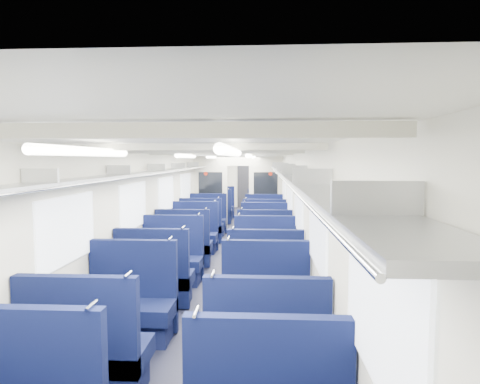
% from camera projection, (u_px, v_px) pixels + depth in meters
% --- Properties ---
extents(floor, '(2.80, 18.00, 0.01)m').
position_uv_depth(floor, '(230.00, 251.00, 9.72)').
color(floor, black).
rests_on(floor, ground).
extents(ceiling, '(2.80, 18.00, 0.01)m').
position_uv_depth(ceiling, '(229.00, 153.00, 9.53)').
color(ceiling, white).
rests_on(ceiling, wall_left).
extents(wall_left, '(0.02, 18.00, 2.35)m').
position_uv_depth(wall_left, '(171.00, 202.00, 9.71)').
color(wall_left, beige).
rests_on(wall_left, floor).
extents(dado_left, '(0.03, 17.90, 0.70)m').
position_uv_depth(dado_left, '(173.00, 236.00, 9.77)').
color(dado_left, black).
rests_on(dado_left, floor).
extents(wall_right, '(0.02, 18.00, 2.35)m').
position_uv_depth(wall_right, '(289.00, 203.00, 9.55)').
color(wall_right, beige).
rests_on(wall_right, floor).
extents(dado_right, '(0.03, 17.90, 0.70)m').
position_uv_depth(dado_right, '(288.00, 237.00, 9.62)').
color(dado_right, black).
rests_on(dado_right, floor).
extents(wall_far, '(2.80, 0.02, 2.35)m').
position_uv_depth(wall_far, '(246.00, 182.00, 18.59)').
color(wall_far, beige).
rests_on(wall_far, floor).
extents(luggage_rack_left, '(0.36, 17.40, 0.18)m').
position_uv_depth(luggage_rack_left, '(179.00, 169.00, 9.63)').
color(luggage_rack_left, '#B2B5BA').
rests_on(luggage_rack_left, wall_left).
extents(luggage_rack_right, '(0.36, 17.40, 0.18)m').
position_uv_depth(luggage_rack_right, '(281.00, 169.00, 9.50)').
color(luggage_rack_right, '#B2B5BA').
rests_on(luggage_rack_right, wall_right).
extents(windows, '(2.78, 15.60, 0.75)m').
position_uv_depth(windows, '(228.00, 194.00, 9.15)').
color(windows, white).
rests_on(windows, wall_left).
extents(ceiling_fittings, '(2.70, 16.06, 0.11)m').
position_uv_depth(ceiling_fittings, '(229.00, 155.00, 9.28)').
color(ceiling_fittings, beige).
rests_on(ceiling_fittings, ceiling).
extents(end_door, '(0.75, 0.06, 2.00)m').
position_uv_depth(end_door, '(246.00, 186.00, 18.54)').
color(end_door, black).
rests_on(end_door, floor).
extents(bulkhead, '(2.80, 0.10, 2.35)m').
position_uv_depth(bulkhead, '(238.00, 190.00, 12.87)').
color(bulkhead, beige).
rests_on(bulkhead, floor).
extents(seat_4, '(1.10, 0.61, 1.23)m').
position_uv_depth(seat_4, '(86.00, 358.00, 3.72)').
color(seat_4, '#0C143C').
rests_on(seat_4, floor).
extents(seat_5, '(1.10, 0.61, 1.23)m').
position_uv_depth(seat_5, '(266.00, 360.00, 3.69)').
color(seat_5, '#0C143C').
rests_on(seat_5, floor).
extents(seat_6, '(1.10, 0.61, 1.23)m').
position_uv_depth(seat_6, '(131.00, 308.00, 4.98)').
color(seat_6, '#0C143C').
rests_on(seat_6, floor).
extents(seat_7, '(1.10, 0.61, 1.23)m').
position_uv_depth(seat_7, '(266.00, 309.00, 4.95)').
color(seat_7, '#0C143C').
rests_on(seat_7, floor).
extents(seat_8, '(1.10, 0.61, 1.23)m').
position_uv_depth(seat_8, '(155.00, 280.00, 6.11)').
color(seat_8, '#0C143C').
rests_on(seat_8, floor).
extents(seat_9, '(1.10, 0.61, 1.23)m').
position_uv_depth(seat_9, '(265.00, 282.00, 6.03)').
color(seat_9, '#0C143C').
rests_on(seat_9, floor).
extents(seat_10, '(1.10, 0.61, 1.23)m').
position_uv_depth(seat_10, '(172.00, 262.00, 7.24)').
color(seat_10, '#0C143C').
rests_on(seat_10, floor).
extents(seat_11, '(1.10, 0.61, 1.23)m').
position_uv_depth(seat_11, '(265.00, 263.00, 7.15)').
color(seat_11, '#0C143C').
rests_on(seat_11, floor).
extents(seat_12, '(1.10, 0.61, 1.23)m').
position_uv_depth(seat_12, '(184.00, 248.00, 8.38)').
color(seat_12, '#0C143C').
rests_on(seat_12, floor).
extents(seat_13, '(1.10, 0.61, 1.23)m').
position_uv_depth(seat_13, '(265.00, 248.00, 8.31)').
color(seat_13, '#0C143C').
rests_on(seat_13, floor).
extents(seat_14, '(1.10, 0.61, 1.23)m').
position_uv_depth(seat_14, '(194.00, 236.00, 9.61)').
color(seat_14, '#0C143C').
rests_on(seat_14, floor).
extents(seat_15, '(1.10, 0.61, 1.23)m').
position_uv_depth(seat_15, '(264.00, 238.00, 9.39)').
color(seat_15, '#0C143C').
rests_on(seat_15, floor).
extents(seat_16, '(1.10, 0.61, 1.23)m').
position_uv_depth(seat_16, '(202.00, 228.00, 10.74)').
color(seat_16, '#0C143C').
rests_on(seat_16, floor).
extents(seat_17, '(1.10, 0.61, 1.23)m').
position_uv_depth(seat_17, '(264.00, 230.00, 10.47)').
color(seat_17, '#0C143C').
rests_on(seat_17, floor).
extents(seat_18, '(1.10, 0.61, 1.23)m').
position_uv_depth(seat_18, '(208.00, 222.00, 11.88)').
color(seat_18, '#0C143C').
rests_on(seat_18, floor).
extents(seat_19, '(1.10, 0.61, 1.23)m').
position_uv_depth(seat_19, '(264.00, 223.00, 11.64)').
color(seat_19, '#0C143C').
rests_on(seat_19, floor).
extents(seat_20, '(1.10, 0.61, 1.23)m').
position_uv_depth(seat_20, '(216.00, 213.00, 13.88)').
color(seat_20, '#0C143C').
rests_on(seat_20, floor).
extents(seat_21, '(1.10, 0.61, 1.23)m').
position_uv_depth(seat_21, '(264.00, 213.00, 13.81)').
color(seat_21, '#0C143C').
rests_on(seat_21, floor).
extents(seat_22, '(1.10, 0.61, 1.23)m').
position_uv_depth(seat_22, '(219.00, 208.00, 15.06)').
color(seat_22, '#0C143C').
rests_on(seat_22, floor).
extents(seat_23, '(1.10, 0.61, 1.23)m').
position_uv_depth(seat_23, '(264.00, 209.00, 14.93)').
color(seat_23, '#0C143C').
rests_on(seat_23, floor).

